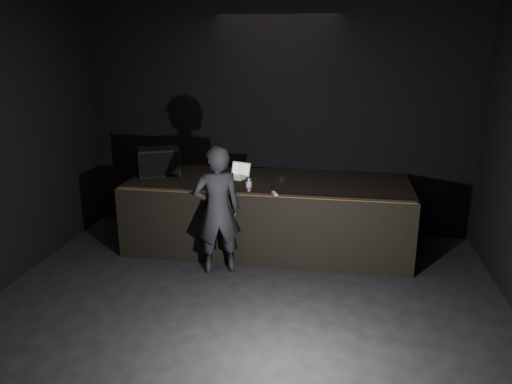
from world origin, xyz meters
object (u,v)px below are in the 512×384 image
object	(u,v)px
stage_riser	(268,214)
laptop	(238,174)
stage_monitor	(159,161)
person	(217,211)
beer_can	(249,184)

from	to	relation	value
stage_riser	laptop	bearing A→B (deg)	164.82
stage_monitor	person	world-z (taller)	person
stage_monitor	person	size ratio (longest dim) A/B	0.43
beer_can	stage_monitor	bearing A→B (deg)	156.70
beer_can	person	distance (m)	0.58
stage_riser	stage_monitor	size ratio (longest dim) A/B	5.57
laptop	beer_can	bearing A→B (deg)	-47.97
beer_can	person	bearing A→B (deg)	-129.98
stage_monitor	laptop	distance (m)	1.21
stage_riser	stage_monitor	xyz separation A→B (m)	(-1.67, 0.09, 0.70)
beer_can	stage_riser	bearing A→B (deg)	71.38
stage_monitor	laptop	bearing A→B (deg)	-22.60
laptop	person	distance (m)	1.10
laptop	beer_can	xyz separation A→B (m)	(0.28, -0.68, 0.04)
stage_monitor	laptop	world-z (taller)	stage_monitor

